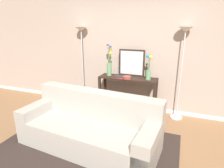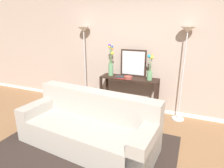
% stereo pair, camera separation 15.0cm
% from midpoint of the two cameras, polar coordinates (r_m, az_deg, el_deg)
% --- Properties ---
extents(ground_plane, '(16.00, 16.00, 0.02)m').
position_cam_midpoint_polar(ground_plane, '(3.20, -6.24, -20.62)').
color(ground_plane, '#936B47').
extents(back_wall, '(12.00, 0.15, 2.95)m').
position_cam_midpoint_polar(back_wall, '(4.42, 5.00, 11.10)').
color(back_wall, white).
rests_on(back_wall, ground).
extents(area_rug, '(2.88, 1.96, 0.01)m').
position_cam_midpoint_polar(area_rug, '(3.32, -9.25, -18.82)').
color(area_rug, '#332823').
rests_on(area_rug, ground).
extents(couch, '(2.35, 1.10, 0.88)m').
position_cam_midpoint_polar(couch, '(3.26, -7.99, -12.96)').
color(couch, '#ADA89E').
rests_on(couch, ground).
extents(console_table, '(1.27, 0.38, 0.84)m').
position_cam_midpoint_polar(console_table, '(4.26, 3.69, -1.42)').
color(console_table, black).
rests_on(console_table, ground).
extents(floor_lamp_left, '(0.28, 0.28, 1.90)m').
position_cam_midpoint_polar(floor_lamp_left, '(4.65, -9.98, 11.47)').
color(floor_lamp_left, silver).
rests_on(floor_lamp_left, ground).
extents(floor_lamp_right, '(0.28, 0.28, 1.91)m').
position_cam_midpoint_polar(floor_lamp_right, '(4.02, 19.64, 9.98)').
color(floor_lamp_right, silver).
rests_on(floor_lamp_right, ground).
extents(wall_mirror, '(0.58, 0.02, 0.59)m').
position_cam_midpoint_polar(wall_mirror, '(4.26, 4.87, 6.31)').
color(wall_mirror, black).
rests_on(wall_mirror, console_table).
extents(vase_tall_flowers, '(0.13, 0.11, 0.71)m').
position_cam_midpoint_polar(vase_tall_flowers, '(4.28, -1.84, 5.76)').
color(vase_tall_flowers, '#669E6B').
rests_on(vase_tall_flowers, console_table).
extents(vase_short_flowers, '(0.13, 0.11, 0.55)m').
position_cam_midpoint_polar(vase_short_flowers, '(4.02, 9.85, 4.05)').
color(vase_short_flowers, '#669E6B').
rests_on(vase_short_flowers, console_table).
extents(fruit_bowl, '(0.19, 0.19, 0.06)m').
position_cam_midpoint_polar(fruit_bowl, '(4.06, 3.45, 1.99)').
color(fruit_bowl, brown).
rests_on(fruit_bowl, console_table).
extents(book_stack, '(0.22, 0.17, 0.05)m').
position_cam_midpoint_polar(book_stack, '(4.11, 1.12, 2.09)').
color(book_stack, '#BC3328').
rests_on(book_stack, console_table).
extents(book_row_under_console, '(0.28, 0.17, 0.13)m').
position_cam_midpoint_polar(book_row_under_console, '(4.57, -1.07, -7.09)').
color(book_row_under_console, tan).
rests_on(book_row_under_console, ground).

